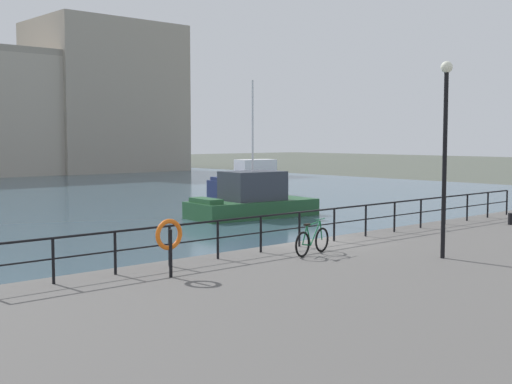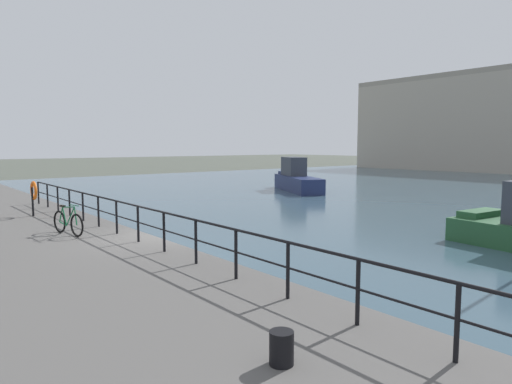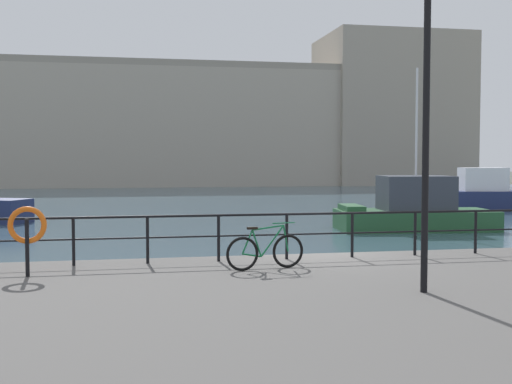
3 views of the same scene
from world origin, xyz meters
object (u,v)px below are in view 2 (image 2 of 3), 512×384
at_px(parked_bicycle, 68,223).
at_px(mooring_bollard, 282,348).
at_px(moored_blue_motorboat, 296,179).
at_px(life_ring_stand, 34,192).

bearing_deg(parked_bicycle, mooring_bollard, -14.61).
bearing_deg(mooring_bollard, parked_bicycle, 177.14).
xyz_separation_m(moored_blue_motorboat, life_ring_stand, (6.64, -20.91, 0.83)).
bearing_deg(moored_blue_motorboat, life_ring_stand, 134.02).
distance_m(parked_bicycle, life_ring_stand, 4.84).
height_order(moored_blue_motorboat, parked_bicycle, moored_blue_motorboat).
bearing_deg(moored_blue_motorboat, mooring_bollard, 161.96).
distance_m(moored_blue_motorboat, mooring_bollard, 30.83).
relative_size(moored_blue_motorboat, life_ring_stand, 5.30).
relative_size(moored_blue_motorboat, parked_bicycle, 4.24).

